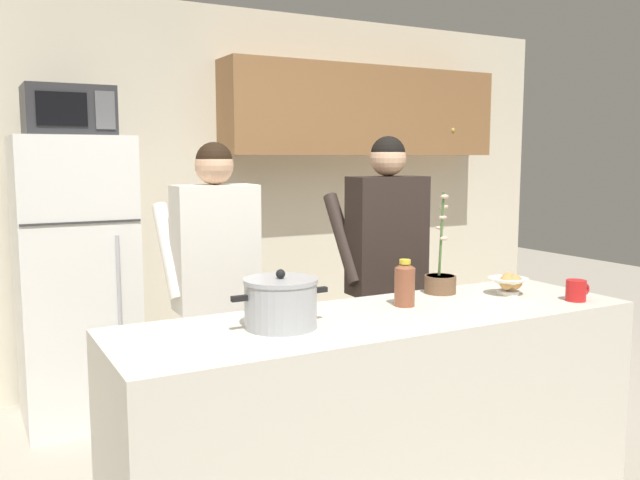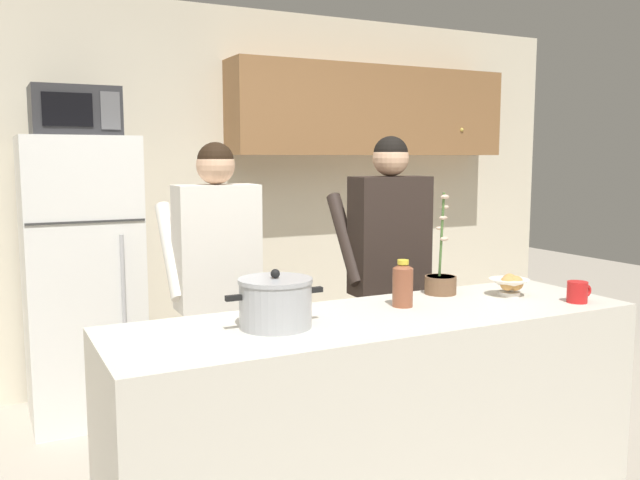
% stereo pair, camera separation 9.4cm
% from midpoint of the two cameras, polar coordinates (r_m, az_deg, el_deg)
% --- Properties ---
extents(back_wall_unit, '(6.00, 0.48, 2.60)m').
position_cam_midpoint_polar(back_wall_unit, '(4.84, -7.66, 5.38)').
color(back_wall_unit, beige).
rests_on(back_wall_unit, ground).
extents(kitchen_island, '(2.25, 0.68, 0.92)m').
position_cam_midpoint_polar(kitchen_island, '(2.93, 4.38, -15.15)').
color(kitchen_island, silver).
rests_on(kitchen_island, ground).
extents(refrigerator, '(0.64, 0.68, 1.68)m').
position_cam_midpoint_polar(refrigerator, '(4.22, -20.73, -3.24)').
color(refrigerator, white).
rests_on(refrigerator, ground).
extents(microwave, '(0.48, 0.37, 0.28)m').
position_cam_midpoint_polar(microwave, '(4.14, -21.29, 10.21)').
color(microwave, '#2D2D30').
rests_on(microwave, refrigerator).
extents(person_near_pot, '(0.50, 0.41, 1.64)m').
position_cam_midpoint_polar(person_near_pot, '(3.43, -9.69, -2.12)').
color(person_near_pot, '#726656').
rests_on(person_near_pot, ground).
extents(person_by_sink, '(0.52, 0.43, 1.68)m').
position_cam_midpoint_polar(person_by_sink, '(3.70, 4.93, -0.93)').
color(person_by_sink, '#33384C').
rests_on(person_by_sink, ground).
extents(cooking_pot, '(0.40, 0.29, 0.23)m').
position_cam_midpoint_polar(cooking_pot, '(2.56, -4.43, -5.38)').
color(cooking_pot, '#ADAFB5').
rests_on(cooking_pot, kitchen_island).
extents(coffee_mug, '(0.13, 0.09, 0.10)m').
position_cam_midpoint_polar(coffee_mug, '(3.22, 20.26, -4.06)').
color(coffee_mug, red).
rests_on(coffee_mug, kitchen_island).
extents(bread_bowl, '(0.19, 0.19, 0.10)m').
position_cam_midpoint_polar(bread_bowl, '(3.26, 15.02, -3.64)').
color(bread_bowl, white).
rests_on(bread_bowl, kitchen_island).
extents(bottle_near_edge, '(0.09, 0.09, 0.21)m').
position_cam_midpoint_polar(bottle_near_edge, '(2.93, 6.33, -3.70)').
color(bottle_near_edge, brown).
rests_on(bottle_near_edge, kitchen_island).
extents(potted_orchid, '(0.15, 0.15, 0.48)m').
position_cam_midpoint_polar(potted_orchid, '(3.23, 9.42, -3.28)').
color(potted_orchid, brown).
rests_on(potted_orchid, kitchen_island).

